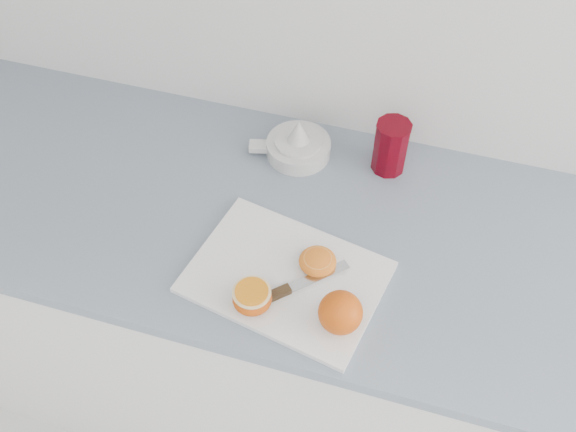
{
  "coord_description": "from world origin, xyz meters",
  "views": [
    {
      "loc": [
        0.02,
        0.89,
        1.93
      ],
      "look_at": [
        -0.21,
        1.65,
        0.96
      ],
      "focal_mm": 40.0,
      "sensor_mm": 36.0,
      "label": 1
    }
  ],
  "objects": [
    {
      "name": "counter",
      "position": [
        -0.11,
        1.7,
        0.45
      ],
      "size": [
        2.36,
        0.64,
        0.89
      ],
      "color": "white",
      "rests_on": "ground"
    },
    {
      "name": "cutting_board",
      "position": [
        -0.18,
        1.55,
        0.9
      ],
      "size": [
        0.4,
        0.32,
        0.01
      ],
      "primitive_type": "cube",
      "rotation": [
        0.0,
        0.0,
        -0.19
      ],
      "color": "white",
      "rests_on": "counter"
    },
    {
      "name": "whole_orange",
      "position": [
        -0.06,
        1.48,
        0.94
      ],
      "size": [
        0.08,
        0.08,
        0.08
      ],
      "color": "red",
      "rests_on": "cutting_board"
    },
    {
      "name": "half_orange",
      "position": [
        -0.22,
        1.47,
        0.92
      ],
      "size": [
        0.07,
        0.07,
        0.05
      ],
      "color": "red",
      "rests_on": "cutting_board"
    },
    {
      "name": "squeezed_shell",
      "position": [
        -0.13,
        1.59,
        0.92
      ],
      "size": [
        0.07,
        0.07,
        0.03
      ],
      "color": "orange",
      "rests_on": "cutting_board"
    },
    {
      "name": "paring_knife",
      "position": [
        -0.19,
        1.5,
        0.91
      ],
      "size": [
        0.17,
        0.17,
        0.01
      ],
      "color": "#442F19",
      "rests_on": "cutting_board"
    },
    {
      "name": "citrus_juicer",
      "position": [
        -0.25,
        1.89,
        0.92
      ],
      "size": [
        0.18,
        0.14,
        0.1
      ],
      "color": "white",
      "rests_on": "counter"
    },
    {
      "name": "red_tumbler",
      "position": [
        -0.05,
        1.9,
        0.95
      ],
      "size": [
        0.08,
        0.08,
        0.13
      ],
      "color": "#5A000C",
      "rests_on": "counter"
    }
  ]
}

